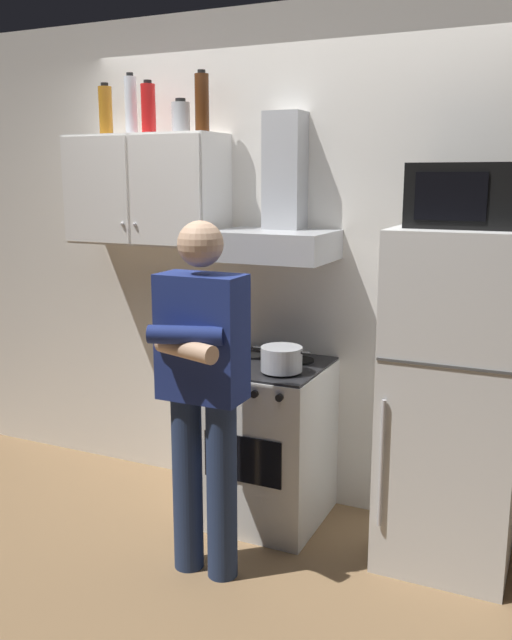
# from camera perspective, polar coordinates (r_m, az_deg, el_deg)

# --- Properties ---
(ground_plane) EXTENTS (7.00, 7.00, 0.00)m
(ground_plane) POSITION_cam_1_polar(r_m,az_deg,el_deg) (3.67, 0.00, -17.85)
(ground_plane) COLOR olive
(back_wall_tiled) EXTENTS (4.80, 0.10, 2.70)m
(back_wall_tiled) POSITION_cam_1_polar(r_m,az_deg,el_deg) (3.77, 3.83, 4.68)
(back_wall_tiled) COLOR silver
(back_wall_tiled) RESTS_ON ground_plane
(upper_cabinet) EXTENTS (0.90, 0.37, 0.60)m
(upper_cabinet) POSITION_cam_1_polar(r_m,az_deg,el_deg) (3.93, -9.16, 10.69)
(upper_cabinet) COLOR white
(stove_oven) EXTENTS (0.60, 0.62, 0.87)m
(stove_oven) POSITION_cam_1_polar(r_m,az_deg,el_deg) (3.71, 0.92, -10.12)
(stove_oven) COLOR white
(stove_oven) RESTS_ON ground_plane
(range_hood) EXTENTS (0.60, 0.44, 0.75)m
(range_hood) POSITION_cam_1_polar(r_m,az_deg,el_deg) (3.56, 1.82, 8.27)
(range_hood) COLOR #B7BABF
(refrigerator) EXTENTS (0.60, 0.62, 1.60)m
(refrigerator) POSITION_cam_1_polar(r_m,az_deg,el_deg) (3.34, 16.14, -6.42)
(refrigerator) COLOR silver
(refrigerator) RESTS_ON ground_plane
(microwave) EXTENTS (0.48, 0.37, 0.28)m
(microwave) POSITION_cam_1_polar(r_m,az_deg,el_deg) (3.20, 17.17, 9.91)
(microwave) COLOR black
(microwave) RESTS_ON refrigerator
(person_standing) EXTENTS (0.38, 0.33, 1.64)m
(person_standing) POSITION_cam_1_polar(r_m,az_deg,el_deg) (3.06, -4.52, -5.66)
(person_standing) COLOR navy
(person_standing) RESTS_ON ground_plane
(cooking_pot) EXTENTS (0.31, 0.21, 0.12)m
(cooking_pot) POSITION_cam_1_polar(r_m,az_deg,el_deg) (3.39, 2.15, -3.26)
(cooking_pot) COLOR #B7BABF
(cooking_pot) RESTS_ON stove_oven
(bottle_vodka_clear) EXTENTS (0.07, 0.07, 0.33)m
(bottle_vodka_clear) POSITION_cam_1_polar(r_m,az_deg,el_deg) (4.03, -10.41, 17.22)
(bottle_vodka_clear) COLOR silver
(bottle_vodka_clear) RESTS_ON upper_cabinet
(bottle_soda_red) EXTENTS (0.08, 0.08, 0.28)m
(bottle_soda_red) POSITION_cam_1_polar(r_m,az_deg,el_deg) (3.95, -8.98, 17.04)
(bottle_soda_red) COLOR red
(bottle_soda_red) RESTS_ON upper_cabinet
(bottle_liquor_amber) EXTENTS (0.08, 0.08, 0.28)m
(bottle_liquor_amber) POSITION_cam_1_polar(r_m,az_deg,el_deg) (4.09, -12.45, 16.71)
(bottle_liquor_amber) COLOR #B7721E
(bottle_liquor_amber) RESTS_ON upper_cabinet
(bottle_rum_dark) EXTENTS (0.08, 0.08, 0.32)m
(bottle_rum_dark) POSITION_cam_1_polar(r_m,az_deg,el_deg) (3.79, -4.54, 17.63)
(bottle_rum_dark) COLOR #47230F
(bottle_rum_dark) RESTS_ON upper_cabinet
(bottle_canister_steel) EXTENTS (0.10, 0.10, 0.18)m
(bottle_canister_steel) POSITION_cam_1_polar(r_m,az_deg,el_deg) (3.84, -6.30, 16.49)
(bottle_canister_steel) COLOR #B2B5BA
(bottle_canister_steel) RESTS_ON upper_cabinet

